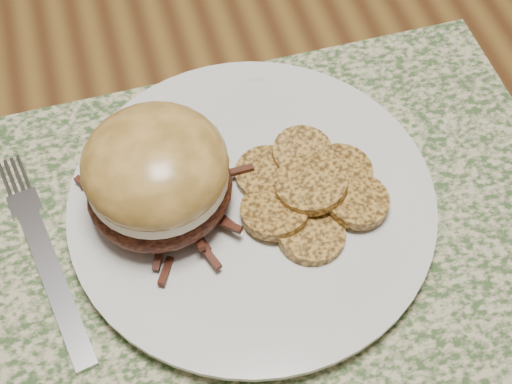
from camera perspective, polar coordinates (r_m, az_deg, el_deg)
The scene contains 6 objects.
dining_table at distance 0.62m, azimuth -13.84°, elevation -8.00°, with size 1.50×0.90×0.75m.
placemat at distance 0.54m, azimuth 2.10°, elevation -2.83°, with size 0.45×0.33×0.00m, color #375129.
dinner_plate at distance 0.54m, azimuth -0.32°, elevation -0.95°, with size 0.26×0.26×0.02m, color silver.
pork_sandwich at distance 0.50m, azimuth -7.92°, elevation 1.33°, with size 0.13×0.13×0.08m.
roasted_potatoes at distance 0.53m, azimuth 4.22°, elevation 0.19°, with size 0.13×0.13×0.03m.
fork at distance 0.55m, azimuth -16.61°, elevation -4.74°, with size 0.05×0.19×0.00m.
Camera 1 is at (0.07, -0.28, 1.22)m, focal length 50.00 mm.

